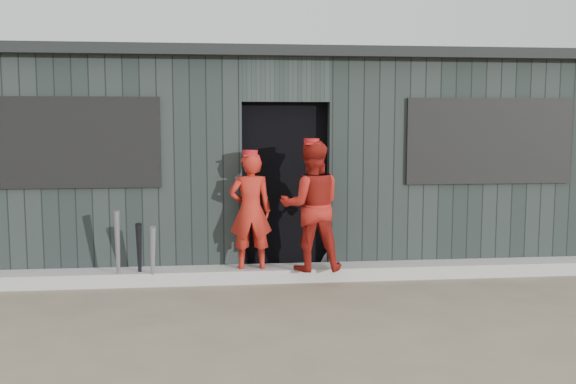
{
  "coord_description": "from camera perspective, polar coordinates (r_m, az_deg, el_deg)",
  "views": [
    {
      "loc": [
        -0.77,
        -5.23,
        1.78
      ],
      "look_at": [
        0.0,
        1.8,
        1.0
      ],
      "focal_mm": 40.0,
      "sensor_mm": 36.0,
      "label": 1
    }
  ],
  "objects": [
    {
      "name": "player_grey_back",
      "position": [
        7.73,
        3.92,
        -2.71
      ],
      "size": [
        0.59,
        0.41,
        1.14
      ],
      "primitive_type": "imported",
      "rotation": [
        0.0,
        0.0,
        3.23
      ],
      "color": "#A4A4A4",
      "rests_on": "ground"
    },
    {
      "name": "dugout",
      "position": [
        8.79,
        -1.21,
        3.08
      ],
      "size": [
        8.3,
        3.3,
        2.62
      ],
      "color": "black",
      "rests_on": "ground"
    },
    {
      "name": "ground",
      "position": [
        5.58,
        2.06,
        -12.32
      ],
      "size": [
        80.0,
        80.0,
        0.0
      ],
      "primitive_type": "plane",
      "color": "brown",
      "rests_on": "ground"
    },
    {
      "name": "bat_mid",
      "position": [
        7.02,
        -11.94,
        -5.65
      ],
      "size": [
        0.11,
        0.25,
        0.69
      ],
      "primitive_type": "cone",
      "rotation": [
        0.25,
        0.0,
        0.2
      ],
      "color": "gray",
      "rests_on": "ground"
    },
    {
      "name": "player_red_right",
      "position": [
        7.01,
        2.09,
        -1.25
      ],
      "size": [
        0.7,
        0.55,
        1.42
      ],
      "primitive_type": "imported",
      "rotation": [
        0.0,
        0.0,
        3.12
      ],
      "color": "maroon",
      "rests_on": "curb"
    },
    {
      "name": "curb",
      "position": [
        7.3,
        -0.02,
        -7.22
      ],
      "size": [
        8.0,
        0.36,
        0.15
      ],
      "primitive_type": "cube",
      "color": "#A0A09B",
      "rests_on": "ground"
    },
    {
      "name": "bat_left",
      "position": [
        7.08,
        -14.9,
        -4.93
      ],
      "size": [
        0.1,
        0.22,
        0.86
      ],
      "primitive_type": "cone",
      "rotation": [
        0.18,
        0.0,
        0.14
      ],
      "color": "gray",
      "rests_on": "ground"
    },
    {
      "name": "bat_right",
      "position": [
        7.12,
        -13.07,
        -5.41
      ],
      "size": [
        0.09,
        0.27,
        0.71
      ],
      "primitive_type": "cone",
      "rotation": [
        0.28,
        0.0,
        0.1
      ],
      "color": "black",
      "rests_on": "ground"
    },
    {
      "name": "player_red_left",
      "position": [
        7.1,
        -3.36,
        -1.68
      ],
      "size": [
        0.48,
        0.32,
        1.29
      ],
      "primitive_type": "imported",
      "rotation": [
        0.0,
        0.0,
        3.16
      ],
      "color": "#AA1F15",
      "rests_on": "curb"
    }
  ]
}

